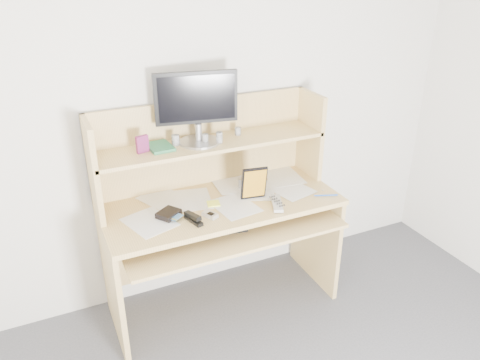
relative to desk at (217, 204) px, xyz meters
name	(u,v)px	position (x,y,z in m)	size (l,w,h in m)	color
back_wall	(200,106)	(0.00, 0.24, 0.56)	(3.60, 0.04, 2.50)	silver
desk	(217,204)	(0.00, 0.00, 0.00)	(1.40, 0.70, 1.30)	tan
paper_clutter	(222,202)	(0.00, -0.08, 0.06)	(1.32, 0.54, 0.01)	silver
keyboard	(207,228)	(-0.13, -0.19, -0.03)	(0.46, 0.23, 0.03)	black
tv_remote	(277,203)	(0.28, -0.26, 0.07)	(0.05, 0.20, 0.02)	#B0B0AA
flip_phone	(210,214)	(-0.13, -0.22, 0.07)	(0.05, 0.09, 0.02)	silver
stapler	(193,218)	(-0.23, -0.23, 0.08)	(0.04, 0.14, 0.04)	black
wallet	(169,214)	(-0.34, -0.12, 0.08)	(0.12, 0.10, 0.03)	black
sticky_note_pad	(213,204)	(-0.06, -0.09, 0.06)	(0.07, 0.07, 0.01)	#FFEF43
digital_camera	(245,182)	(0.21, 0.04, 0.09)	(0.09, 0.04, 0.06)	#B5B4B7
game_case	(254,183)	(0.18, -0.14, 0.17)	(0.15, 0.02, 0.21)	black
blue_pen	(326,195)	(0.60, -0.28, 0.07)	(0.01, 0.01, 0.14)	#1747B0
card_box	(142,144)	(-0.40, 0.07, 0.44)	(0.07, 0.02, 0.10)	maroon
shelf_book	(160,147)	(-0.30, 0.09, 0.40)	(0.13, 0.18, 0.02)	#317B41
chip_stack_a	(176,140)	(-0.21, 0.10, 0.42)	(0.04, 0.04, 0.06)	black
chip_stack_b	(205,139)	(-0.04, 0.06, 0.42)	(0.04, 0.04, 0.06)	white
chip_stack_c	(238,131)	(0.19, 0.11, 0.41)	(0.04, 0.04, 0.05)	black
chip_stack_d	(219,137)	(0.04, 0.03, 0.42)	(0.04, 0.04, 0.07)	silver
monitor	(197,105)	(-0.07, 0.10, 0.61)	(0.47, 0.24, 0.41)	#A7A6AB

